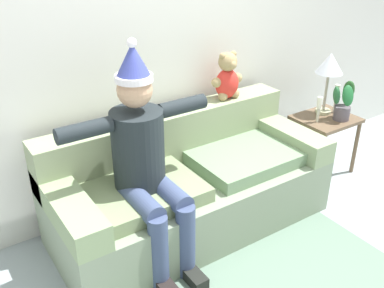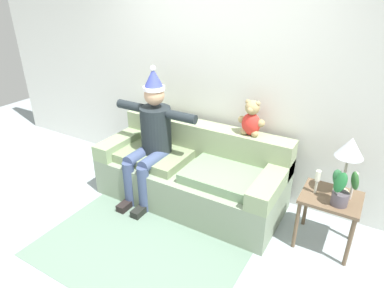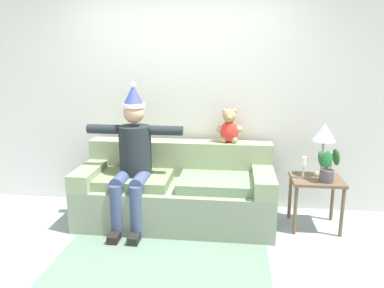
# 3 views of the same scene
# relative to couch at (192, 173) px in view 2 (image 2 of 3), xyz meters

# --- Properties ---
(ground_plane) EXTENTS (10.00, 10.00, 0.00)m
(ground_plane) POSITION_rel_couch_xyz_m (0.00, -1.03, -0.33)
(ground_plane) COLOR #93A1A7
(back_wall) EXTENTS (7.00, 0.10, 2.70)m
(back_wall) POSITION_rel_couch_xyz_m (0.00, 0.52, 1.02)
(back_wall) COLOR silver
(back_wall) RESTS_ON ground_plane
(couch) EXTENTS (2.07, 0.88, 0.83)m
(couch) POSITION_rel_couch_xyz_m (0.00, 0.00, 0.00)
(couch) COLOR gray
(couch) RESTS_ON ground_plane
(person_seated) EXTENTS (1.02, 0.77, 1.51)m
(person_seated) POSITION_rel_couch_xyz_m (-0.43, -0.16, 0.44)
(person_seated) COLOR #20282C
(person_seated) RESTS_ON ground_plane
(teddy_bear) EXTENTS (0.29, 0.17, 0.38)m
(teddy_bear) POSITION_rel_couch_xyz_m (0.55, 0.27, 0.67)
(teddy_bear) COLOR red
(teddy_bear) RESTS_ON couch
(side_table) EXTENTS (0.52, 0.45, 0.54)m
(side_table) POSITION_rel_couch_xyz_m (1.47, -0.02, 0.12)
(side_table) COLOR brown
(side_table) RESTS_ON ground_plane
(table_lamp) EXTENTS (0.24, 0.24, 0.56)m
(table_lamp) POSITION_rel_couch_xyz_m (1.53, 0.07, 0.65)
(table_lamp) COLOR #B7B78F
(table_lamp) RESTS_ON side_table
(potted_plant) EXTENTS (0.27, 0.23, 0.35)m
(potted_plant) POSITION_rel_couch_xyz_m (1.55, -0.11, 0.37)
(potted_plant) COLOR #544C54
(potted_plant) RESTS_ON side_table
(candle_tall) EXTENTS (0.04, 0.04, 0.23)m
(candle_tall) POSITION_rel_couch_xyz_m (1.33, -0.04, 0.36)
(candle_tall) COLOR beige
(candle_tall) RESTS_ON side_table
(candle_short) EXTENTS (0.04, 0.04, 0.27)m
(candle_short) POSITION_rel_couch_xyz_m (1.62, 0.02, 0.38)
(candle_short) COLOR beige
(candle_short) RESTS_ON side_table
(area_rug) EXTENTS (1.90, 1.20, 0.01)m
(area_rug) POSITION_rel_couch_xyz_m (0.00, -1.04, -0.33)
(area_rug) COLOR slate
(area_rug) RESTS_ON ground_plane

